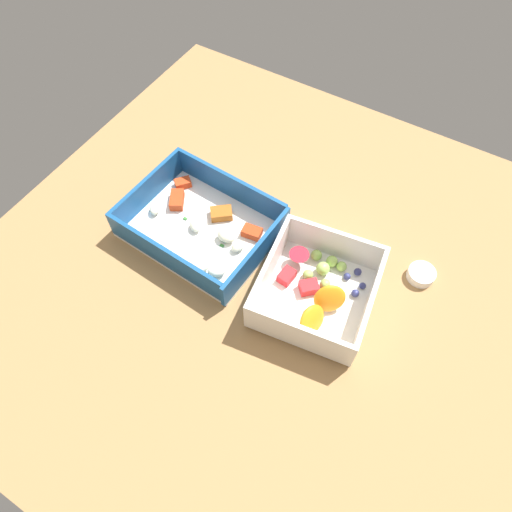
# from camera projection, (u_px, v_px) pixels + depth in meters

# --- Properties ---
(table_surface) EXTENTS (0.80, 0.80, 0.02)m
(table_surface) POSITION_uv_depth(u_px,v_px,m) (265.00, 273.00, 0.68)
(table_surface) COLOR #9E7547
(table_surface) RESTS_ON ground
(pasta_container) EXTENTS (0.22, 0.18, 0.05)m
(pasta_container) POSITION_uv_depth(u_px,v_px,m) (202.00, 226.00, 0.69)
(pasta_container) COLOR white
(pasta_container) RESTS_ON table_surface
(fruit_bowl) EXTENTS (0.17, 0.18, 0.06)m
(fruit_bowl) POSITION_uv_depth(u_px,v_px,m) (317.00, 290.00, 0.63)
(fruit_bowl) COLOR white
(fruit_bowl) RESTS_ON table_surface
(paper_cup_liner) EXTENTS (0.04, 0.04, 0.01)m
(paper_cup_liner) POSITION_uv_depth(u_px,v_px,m) (421.00, 274.00, 0.66)
(paper_cup_liner) COLOR white
(paper_cup_liner) RESTS_ON table_surface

